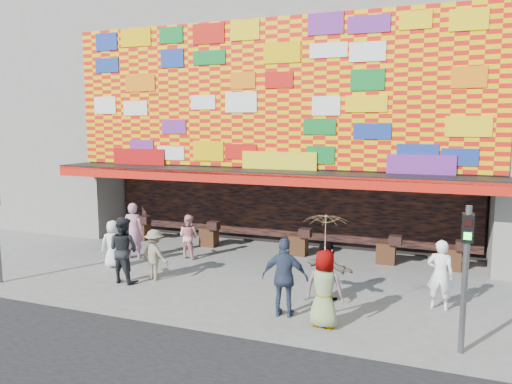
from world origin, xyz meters
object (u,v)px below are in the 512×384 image
Objects in this scene: ped_g at (324,289)px; ped_h at (440,275)px; ped_f at (326,270)px; ped_i at (189,236)px; ped_b at (133,231)px; ped_e at (285,277)px; ped_a at (113,244)px; parasol at (325,234)px; ped_c at (123,250)px; signal_right at (466,263)px; ped_d at (155,255)px.

ped_h is at bearing -135.70° from ped_g.
ped_f is 5.77m from ped_i.
ped_b reaches higher than ped_e.
ped_h reaches higher than ped_f.
ped_a is 0.82× the size of parasol.
ped_i is (1.71, 1.85, -0.01)m from ped_a.
ped_c reaches higher than ped_f.
ped_g is 1.02× the size of ped_h.
ped_c is at bearing 11.68° from ped_h.
signal_right is 1.71× the size of ped_h.
ped_d is 0.99× the size of ped_i.
ped_d is 0.97× the size of ped_f.
ped_a is 7.04m from ped_f.
ped_a is 1.01× the size of ped_i.
ped_d is (0.71, 0.53, -0.21)m from ped_c.
ped_e is at bearing 175.84° from ped_d.
signal_right is 4.04m from ped_f.
ped_b is at bearing -29.54° from ped_d.
signal_right is 2.00× the size of ped_d.
ped_b is at bearing 30.61° from ped_i.
ped_b is 8.23m from parasol.
ped_b is at bearing -21.38° from ped_g.
parasol is at bearing 46.10° from ped_h.
ped_e is at bearing 176.43° from ped_c.
ped_a is at bearing 166.43° from signal_right.
ped_f is at bearing -165.12° from ped_d.
ped_c is 6.27m from ped_g.
ped_e is at bearing 32.87° from ped_h.
ped_e is at bearing -12.71° from ped_g.
parasol reaches higher than ped_i.
ped_h is at bearing -157.55° from ped_e.
ped_d is 0.84× the size of ped_g.
ped_h is (2.79, 0.30, 0.10)m from ped_f.
ped_g is at bearing 0.00° from parasol.
ped_e is 1.06× the size of ped_g.
ped_a is 2.04m from ped_d.
ped_f is (5.79, 0.76, -0.19)m from ped_c.
ped_e is (6.40, -3.05, -0.01)m from ped_b.
signal_right reaches higher than ped_i.
ped_h is at bearing 174.31° from ped_i.
ped_e is 1.60m from parasol.
ped_g is (5.47, -1.59, 0.15)m from ped_d.
parasol is at bearing 175.26° from ped_c.
ped_c is 1.28× the size of ped_d.
parasol is at bearing -0.00° from ped_g.
ped_c is 1.01× the size of ped_e.
ped_f is 1.03× the size of ped_i.
ped_c reaches higher than ped_g.
ped_f is at bearing -75.26° from ped_g.
ped_b is at bearing 160.69° from signal_right.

